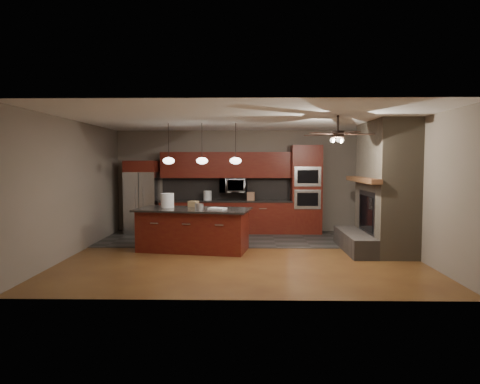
{
  "coord_description": "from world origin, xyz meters",
  "views": [
    {
      "loc": [
        0.12,
        -8.86,
        1.93
      ],
      "look_at": [
        -0.05,
        0.6,
        1.27
      ],
      "focal_mm": 32.0,
      "sensor_mm": 36.0,
      "label": 1
    }
  ],
  "objects_px": {
    "kitchen_island": "(193,229)",
    "microwave": "(233,185)",
    "white_bucket": "(167,200)",
    "counter_box": "(251,196)",
    "paint_can": "(199,207)",
    "cardboard_box": "(193,204)",
    "paint_tray": "(217,209)",
    "refrigerator": "(142,197)",
    "counter_bucket": "(208,195)",
    "oven_tower": "(306,189)"
  },
  "relations": [
    {
      "from": "microwave",
      "to": "kitchen_island",
      "type": "height_order",
      "value": "microwave"
    },
    {
      "from": "refrigerator",
      "to": "kitchen_island",
      "type": "height_order",
      "value": "refrigerator"
    },
    {
      "from": "white_bucket",
      "to": "kitchen_island",
      "type": "bearing_deg",
      "value": -18.48
    },
    {
      "from": "counter_box",
      "to": "white_bucket",
      "type": "bearing_deg",
      "value": -125.54
    },
    {
      "from": "kitchen_island",
      "to": "paint_can",
      "type": "relative_size",
      "value": 14.03
    },
    {
      "from": "paint_can",
      "to": "cardboard_box",
      "type": "height_order",
      "value": "cardboard_box"
    },
    {
      "from": "paint_tray",
      "to": "refrigerator",
      "type": "bearing_deg",
      "value": 154.23
    },
    {
      "from": "microwave",
      "to": "white_bucket",
      "type": "xyz_separation_m",
      "value": [
        -1.39,
        -2.18,
        -0.22
      ]
    },
    {
      "from": "white_bucket",
      "to": "counter_box",
      "type": "distance_m",
      "value": 2.8
    },
    {
      "from": "paint_can",
      "to": "cardboard_box",
      "type": "xyz_separation_m",
      "value": [
        -0.19,
        0.52,
        0.0
      ]
    },
    {
      "from": "oven_tower",
      "to": "paint_can",
      "type": "distance_m",
      "value": 3.61
    },
    {
      "from": "counter_bucket",
      "to": "counter_box",
      "type": "xyz_separation_m",
      "value": [
        1.18,
        -0.05,
        -0.01
      ]
    },
    {
      "from": "paint_can",
      "to": "counter_box",
      "type": "xyz_separation_m",
      "value": [
        1.12,
        2.45,
        0.03
      ]
    },
    {
      "from": "refrigerator",
      "to": "paint_tray",
      "type": "height_order",
      "value": "refrigerator"
    },
    {
      "from": "paint_tray",
      "to": "cardboard_box",
      "type": "height_order",
      "value": "cardboard_box"
    },
    {
      "from": "white_bucket",
      "to": "counter_box",
      "type": "bearing_deg",
      "value": 48.05
    },
    {
      "from": "paint_can",
      "to": "cardboard_box",
      "type": "bearing_deg",
      "value": 110.35
    },
    {
      "from": "oven_tower",
      "to": "counter_bucket",
      "type": "bearing_deg",
      "value": 179.84
    },
    {
      "from": "microwave",
      "to": "paint_tray",
      "type": "height_order",
      "value": "microwave"
    },
    {
      "from": "oven_tower",
      "to": "microwave",
      "type": "relative_size",
      "value": 3.25
    },
    {
      "from": "counter_box",
      "to": "oven_tower",
      "type": "bearing_deg",
      "value": 8.04
    },
    {
      "from": "refrigerator",
      "to": "paint_tray",
      "type": "xyz_separation_m",
      "value": [
        2.22,
        -2.41,
        -0.05
      ]
    },
    {
      "from": "microwave",
      "to": "white_bucket",
      "type": "relative_size",
      "value": 2.31
    },
    {
      "from": "oven_tower",
      "to": "refrigerator",
      "type": "distance_m",
      "value": 4.45
    },
    {
      "from": "white_bucket",
      "to": "counter_box",
      "type": "relative_size",
      "value": 1.42
    },
    {
      "from": "counter_bucket",
      "to": "paint_can",
      "type": "bearing_deg",
      "value": -88.66
    },
    {
      "from": "oven_tower",
      "to": "white_bucket",
      "type": "height_order",
      "value": "oven_tower"
    },
    {
      "from": "kitchen_island",
      "to": "microwave",
      "type": "bearing_deg",
      "value": 81.36
    },
    {
      "from": "oven_tower",
      "to": "paint_can",
      "type": "height_order",
      "value": "oven_tower"
    },
    {
      "from": "white_bucket",
      "to": "paint_can",
      "type": "xyz_separation_m",
      "value": [
        0.75,
        -0.36,
        -0.1
      ]
    },
    {
      "from": "white_bucket",
      "to": "cardboard_box",
      "type": "height_order",
      "value": "white_bucket"
    },
    {
      "from": "white_bucket",
      "to": "counter_box",
      "type": "height_order",
      "value": "white_bucket"
    },
    {
      "from": "kitchen_island",
      "to": "counter_bucket",
      "type": "distance_m",
      "value": 2.4
    },
    {
      "from": "kitchen_island",
      "to": "counter_box",
      "type": "bearing_deg",
      "value": 70.57
    },
    {
      "from": "paint_tray",
      "to": "microwave",
      "type": "bearing_deg",
      "value": 105.93
    },
    {
      "from": "cardboard_box",
      "to": "counter_bucket",
      "type": "bearing_deg",
      "value": 108.94
    },
    {
      "from": "oven_tower",
      "to": "kitchen_island",
      "type": "xyz_separation_m",
      "value": [
        -2.77,
        -2.33,
        -0.73
      ]
    },
    {
      "from": "paint_can",
      "to": "counter_bucket",
      "type": "bearing_deg",
      "value": 91.34
    },
    {
      "from": "microwave",
      "to": "counter_bucket",
      "type": "height_order",
      "value": "microwave"
    },
    {
      "from": "cardboard_box",
      "to": "oven_tower",
      "type": "bearing_deg",
      "value": 57.9
    },
    {
      "from": "oven_tower",
      "to": "counter_bucket",
      "type": "distance_m",
      "value": 2.68
    },
    {
      "from": "microwave",
      "to": "paint_can",
      "type": "distance_m",
      "value": 2.64
    },
    {
      "from": "kitchen_island",
      "to": "cardboard_box",
      "type": "xyz_separation_m",
      "value": [
        -0.04,
        0.36,
        0.52
      ]
    },
    {
      "from": "oven_tower",
      "to": "cardboard_box",
      "type": "height_order",
      "value": "oven_tower"
    },
    {
      "from": "oven_tower",
      "to": "microwave",
      "type": "height_order",
      "value": "oven_tower"
    },
    {
      "from": "microwave",
      "to": "paint_can",
      "type": "bearing_deg",
      "value": -104.07
    },
    {
      "from": "kitchen_island",
      "to": "counter_bucket",
      "type": "height_order",
      "value": "counter_bucket"
    },
    {
      "from": "counter_bucket",
      "to": "counter_box",
      "type": "height_order",
      "value": "counter_bucket"
    },
    {
      "from": "paint_can",
      "to": "counter_bucket",
      "type": "xyz_separation_m",
      "value": [
        -0.06,
        2.5,
        0.04
      ]
    },
    {
      "from": "counter_bucket",
      "to": "oven_tower",
      "type": "bearing_deg",
      "value": -0.16
    }
  ]
}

